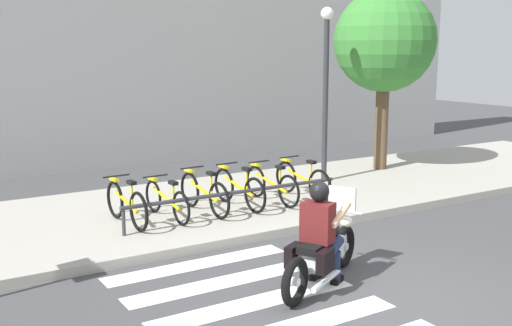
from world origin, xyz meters
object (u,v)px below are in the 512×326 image
bicycle_4 (272,185)px  bicycle_5 (302,180)px  bicycle_0 (126,204)px  motorcycle (322,252)px  street_lamp (326,79)px  bicycle_1 (166,200)px  tree_near_rack (385,42)px  bicycle_2 (204,193)px  rider (320,227)px  bicycle_3 (239,189)px  bike_rack (237,194)px

bicycle_4 → bicycle_5: bearing=-0.0°
bicycle_0 → bicycle_4: bearing=0.0°
motorcycle → bicycle_0: size_ratio=1.20×
motorcycle → bicycle_4: 3.85m
bicycle_5 → street_lamp: bearing=37.5°
bicycle_1 → tree_near_rack: size_ratio=0.36×
tree_near_rack → bicycle_4: bearing=-160.9°
bicycle_2 → rider: bearing=-91.9°
bicycle_0 → bicycle_1: 0.73m
bicycle_0 → tree_near_rack: 7.71m
bicycle_2 → bicycle_5: 2.19m
rider → bicycle_0: 3.83m
bicycle_4 → bicycle_2: bearing=-180.0°
street_lamp → tree_near_rack: (2.07, 0.40, 0.81)m
rider → street_lamp: size_ratio=0.36×
bicycle_0 → bicycle_4: (2.92, 0.00, -0.01)m
bicycle_4 → tree_near_rack: 5.17m
bicycle_3 → bicycle_5: (1.46, 0.00, -0.00)m
motorcycle → bicycle_2: size_ratio=1.16×
bicycle_1 → tree_near_rack: 7.06m
bicycle_2 → bicycle_5: (2.19, 0.00, -0.00)m
rider → bicycle_4: bearing=66.2°
bicycle_3 → bicycle_5: bearing=0.0°
motorcycle → bike_rack: (0.41, 2.99, 0.12)m
motorcycle → bicycle_5: bearing=57.8°
rider → bike_rack: bearing=80.9°
bicycle_0 → bicycle_3: bicycle_0 is taller
bicycle_1 → bicycle_2: (0.73, -0.00, 0.03)m
bicycle_2 → bicycle_3: bicycle_3 is taller
bicycle_1 → bicycle_4: 2.19m
bicycle_5 → tree_near_rack: (3.42, 1.44, 2.73)m
rider → bicycle_4: (1.58, 3.57, -0.32)m
bicycle_2 → tree_near_rack: 6.40m
bicycle_1 → bike_rack: (1.09, -0.56, 0.09)m
bicycle_1 → tree_near_rack: (6.34, 1.43, 2.76)m
bicycle_0 → bicycle_1: size_ratio=1.00×
bicycle_3 → bicycle_4: (0.73, 0.00, -0.01)m
bicycle_3 → tree_near_rack: (4.88, 1.44, 2.72)m
bicycle_3 → tree_near_rack: bearing=16.4°
bicycle_0 → bicycle_5: (3.65, 0.00, -0.00)m
bicycle_5 → bicycle_3: bearing=-180.0°
bicycle_3 → bike_rack: 0.67m
rider → street_lamp: bearing=51.6°
bicycle_3 → bicycle_4: size_ratio=1.00×
rider → bicycle_3: 3.68m
bicycle_4 → tree_near_rack: bearing=19.1°
bicycle_5 → bike_rack: 1.91m
bicycle_5 → bicycle_2: bearing=-180.0°
bicycle_4 → street_lamp: street_lamp is taller
motorcycle → bike_rack: 3.02m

